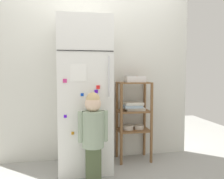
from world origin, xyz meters
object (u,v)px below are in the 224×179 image
at_px(child_standing, 93,129).
at_px(refrigerator, 84,95).
at_px(pantry_shelf_unit, 134,114).
at_px(fruit_bin, 135,79).

bearing_deg(child_standing, refrigerator, 97.81).
xyz_separation_m(pantry_shelf_unit, fruit_bin, (0.03, 0.01, 0.46)).
height_order(refrigerator, pantry_shelf_unit, refrigerator).
relative_size(refrigerator, pantry_shelf_unit, 1.73).
height_order(refrigerator, fruit_bin, refrigerator).
height_order(refrigerator, child_standing, refrigerator).
xyz_separation_m(child_standing, fruit_bin, (0.63, 0.58, 0.50)).
xyz_separation_m(child_standing, pantry_shelf_unit, (0.60, 0.58, 0.04)).
height_order(pantry_shelf_unit, fruit_bin, fruit_bin).
relative_size(child_standing, fruit_bin, 3.82).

